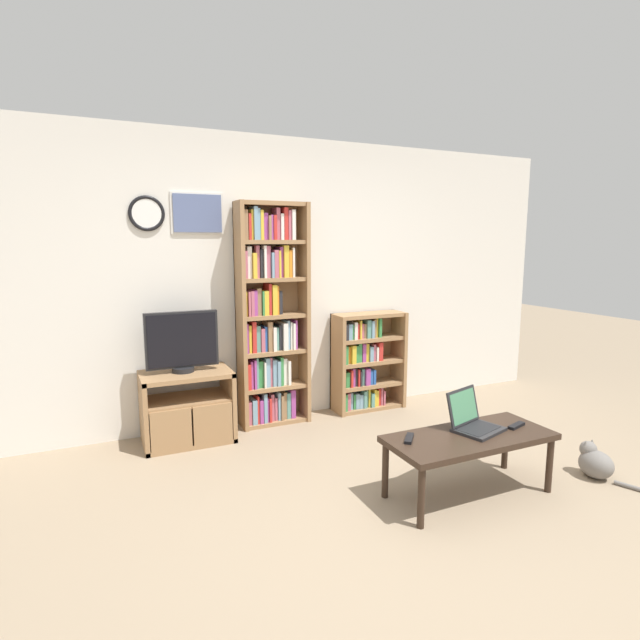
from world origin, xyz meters
name	(u,v)px	position (x,y,z in m)	size (l,w,h in m)	color
ground_plane	(408,530)	(0.00, 0.00, 0.00)	(18.00, 18.00, 0.00)	gray
wall_back	(278,281)	(-0.01, 2.16, 1.30)	(6.09, 0.09, 2.60)	silver
tv_stand	(188,407)	(-0.93, 1.87, 0.30)	(0.73, 0.46, 0.60)	#9E754C
television	(182,342)	(-0.95, 1.90, 0.85)	(0.59, 0.18, 0.51)	black
bookshelf_tall	(270,316)	(-0.15, 2.01, 1.00)	(0.63, 0.25, 2.01)	#9E754C
bookshelf_short	(364,362)	(0.82, 1.99, 0.48)	(0.73, 0.28, 0.97)	#9E754C
coffee_table	(470,441)	(0.60, 0.19, 0.37)	(1.12, 0.48, 0.42)	#332319
laptop	(472,420)	(0.68, 0.26, 0.48)	(0.38, 0.36, 0.26)	#232326
remote_near_laptop	(409,438)	(0.19, 0.28, 0.43)	(0.14, 0.15, 0.02)	black
remote_far_from_laptop	(516,426)	(0.98, 0.17, 0.43)	(0.17, 0.09, 0.02)	black
cat	(594,462)	(1.60, 0.01, 0.11)	(0.21, 0.43, 0.25)	slate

